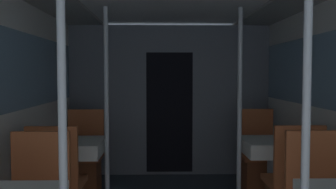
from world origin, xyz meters
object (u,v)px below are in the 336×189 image
Objects in this scene: support_pole_left_0 at (63,142)px; support_pole_right_1 at (240,110)px; dining_table_left_1 at (72,152)px; support_pole_left_1 at (107,111)px; dining_table_right_1 at (273,151)px; chair_right_far_1 at (258,168)px; chair_left_far_1 at (84,169)px; support_pole_right_0 at (306,141)px.

support_pole_left_0 is 2.18m from support_pole_right_1.
dining_table_left_1 is 0.35× the size of support_pole_left_1.
dining_table_right_1 is 0.63m from chair_right_far_1.
chair_left_far_1 reaches higher than dining_table_left_1.
support_pole_left_0 reaches higher than chair_left_far_1.
chair_left_far_1 is 1.34× the size of dining_table_right_1.
support_pole_left_0 is 2.92m from chair_right_far_1.
support_pole_left_1 is 2.82× the size of dining_table_right_1.
support_pole_right_0 is 1.80m from dining_table_right_1.
support_pole_left_1 reaches higher than chair_right_far_1.
support_pole_left_1 is at bearing 90.00° from support_pole_left_0.
support_pole_left_0 and support_pole_left_1 have the same top height.
support_pole_right_1 is (1.69, -0.55, 0.73)m from chair_left_far_1.
dining_table_left_1 is 1.00× the size of dining_table_right_1.
support_pole_left_0 is 2.11× the size of chair_left_far_1.
chair_left_far_1 is 0.98m from support_pole_left_1.
support_pole_right_0 is 2.11× the size of chair_right_far_1.
support_pole_right_0 reaches higher than chair_right_far_1.
support_pole_right_1 is at bearing 0.00° from support_pole_left_1.
support_pole_left_1 is (0.35, 0.00, 0.42)m from dining_table_left_1.
support_pole_right_0 and support_pole_right_1 have the same top height.
support_pole_right_0 is (1.69, -2.26, 0.73)m from chair_left_far_1.
support_pole_left_1 reaches higher than dining_table_right_1.
support_pole_left_1 is at bearing 180.00° from dining_table_right_1.
support_pole_left_0 is 1.71m from support_pole_left_1.
chair_left_far_1 is at bearing 164.94° from dining_table_right_1.
support_pole_right_0 is 2.40m from chair_right_far_1.
dining_table_right_1 is at bearing 45.34° from support_pole_left_0.
dining_table_right_1 is 0.35× the size of support_pole_right_1.
dining_table_left_1 is at bearing 101.52° from support_pole_left_0.
chair_right_far_1 is (-0.00, 0.55, -0.31)m from dining_table_right_1.
support_pole_left_1 is (0.35, -0.55, 0.73)m from chair_left_far_1.
support_pole_left_1 is at bearing 0.00° from dining_table_left_1.
support_pole_left_1 is 1.75m from dining_table_right_1.
chair_right_far_1 is (1.69, 0.55, -0.73)m from support_pole_left_1.
support_pole_left_0 is 2.82× the size of dining_table_right_1.
chair_left_far_1 reaches higher than dining_table_right_1.
support_pole_left_0 is at bearing -90.00° from support_pole_left_1.
support_pole_left_1 is 1.00× the size of support_pole_right_0.
dining_table_right_1 is at bearing 0.00° from dining_table_left_1.
dining_table_left_1 is 1.75m from support_pole_right_1.
support_pole_left_0 is at bearing -78.48° from dining_table_left_1.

